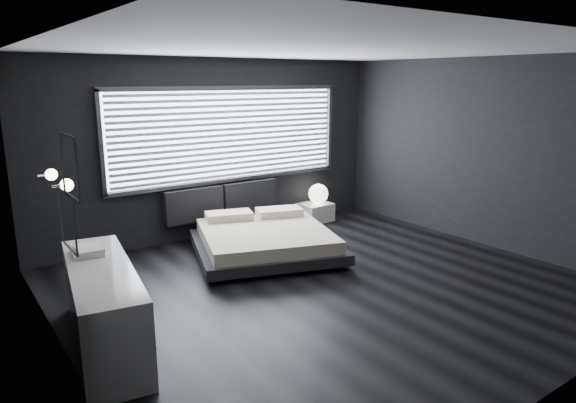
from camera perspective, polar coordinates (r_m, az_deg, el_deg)
room at (r=6.01m, az=4.73°, el=3.11°), size 6.04×6.00×2.80m
window at (r=8.29m, az=-6.37°, el=7.39°), size 4.14×0.09×1.52m
headboard at (r=8.31m, az=-7.31°, el=0.10°), size 1.96×0.16×0.52m
sconce_near at (r=4.73m, az=-23.41°, el=1.69°), size 0.18×0.11×0.11m
sconce_far at (r=5.31m, az=-24.84°, el=2.73°), size 0.18×0.11×0.11m
wall_art_upper at (r=4.09m, az=-23.14°, el=3.60°), size 0.01×0.48×0.48m
wall_art_lower at (r=4.42m, az=-23.31°, el=-1.99°), size 0.01×0.48×0.48m
bed at (r=7.39m, az=-2.58°, el=-4.21°), size 2.45×2.39×0.51m
nightstand at (r=9.17m, az=3.05°, el=-1.18°), size 0.57×0.48×0.32m
orb_lamp at (r=9.11m, az=3.39°, el=0.87°), size 0.35×0.35×0.35m
dresser at (r=5.20m, az=-19.76°, el=-10.95°), size 0.86×2.03×0.79m
book_stack at (r=5.45m, az=-21.37°, el=-5.11°), size 0.33×0.40×0.08m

